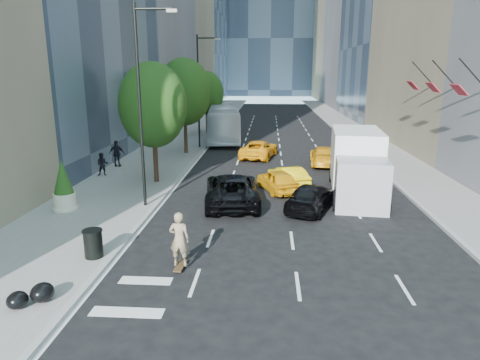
# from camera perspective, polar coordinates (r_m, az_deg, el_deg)

# --- Properties ---
(ground) EXTENTS (160.00, 160.00, 0.00)m
(ground) POSITION_cam_1_polar(r_m,az_deg,el_deg) (18.50, 3.82, -7.94)
(ground) COLOR black
(ground) RESTS_ON ground
(sidewalk_left) EXTENTS (6.00, 120.00, 0.15)m
(sidewalk_left) POSITION_cam_1_polar(r_m,az_deg,el_deg) (48.47, -6.82, 5.96)
(sidewalk_left) COLOR slate
(sidewalk_left) RESTS_ON ground
(sidewalk_right) EXTENTS (4.00, 120.00, 0.15)m
(sidewalk_right) POSITION_cam_1_polar(r_m,az_deg,el_deg) (48.69, 15.85, 5.55)
(sidewalk_right) COLOR slate
(sidewalk_right) RESTS_ON ground
(lamp_near) EXTENTS (2.13, 0.22, 10.00)m
(lamp_near) POSITION_cam_1_polar(r_m,az_deg,el_deg) (22.07, -12.84, 10.88)
(lamp_near) COLOR black
(lamp_near) RESTS_ON sidewalk_left
(lamp_far) EXTENTS (2.13, 0.22, 10.00)m
(lamp_far) POSITION_cam_1_polar(r_m,az_deg,el_deg) (39.65, -5.33, 12.50)
(lamp_far) COLOR black
(lamp_far) RESTS_ON sidewalk_left
(tree_near) EXTENTS (4.20, 4.20, 7.46)m
(tree_near) POSITION_cam_1_polar(r_m,az_deg,el_deg) (27.17, -11.53, 9.73)
(tree_near) COLOR black
(tree_near) RESTS_ON sidewalk_left
(tree_mid) EXTENTS (4.50, 4.50, 7.99)m
(tree_mid) POSITION_cam_1_polar(r_m,az_deg,el_deg) (36.87, -7.44, 11.55)
(tree_mid) COLOR black
(tree_mid) RESTS_ON sidewalk_left
(tree_far) EXTENTS (3.90, 3.90, 6.92)m
(tree_far) POSITION_cam_1_polar(r_m,az_deg,el_deg) (49.70, -4.47, 11.49)
(tree_far) COLOR black
(tree_far) RESTS_ON sidewalk_left
(traffic_signal) EXTENTS (2.48, 0.53, 5.20)m
(traffic_signal) POSITION_cam_1_polar(r_m,az_deg,el_deg) (57.55, -2.49, 11.50)
(traffic_signal) COLOR black
(traffic_signal) RESTS_ON sidewalk_left
(facade_flags) EXTENTS (1.85, 13.30, 2.05)m
(facade_flags) POSITION_cam_1_polar(r_m,az_deg,el_deg) (29.18, 25.94, 11.30)
(facade_flags) COLOR black
(facade_flags) RESTS_ON ground
(skateboarder) EXTENTS (0.76, 0.52, 2.02)m
(skateboarder) POSITION_cam_1_polar(r_m,az_deg,el_deg) (15.66, -8.08, -8.29)
(skateboarder) COLOR #847352
(skateboarder) RESTS_ON ground
(black_sedan_lincoln) EXTENTS (3.40, 6.27, 1.67)m
(black_sedan_lincoln) POSITION_cam_1_polar(r_m,az_deg,el_deg) (23.05, -1.09, -1.21)
(black_sedan_lincoln) COLOR black
(black_sedan_lincoln) RESTS_ON ground
(black_sedan_mercedes) EXTENTS (3.48, 5.05, 1.36)m
(black_sedan_mercedes) POSITION_cam_1_polar(r_m,az_deg,el_deg) (22.38, 9.56, -2.30)
(black_sedan_mercedes) COLOR black
(black_sedan_mercedes) RESTS_ON ground
(taxi_a) EXTENTS (2.85, 4.22, 1.33)m
(taxi_a) POSITION_cam_1_polar(r_m,az_deg,el_deg) (25.63, 5.02, -0.06)
(taxi_a) COLOR orange
(taxi_a) RESTS_ON ground
(taxi_b) EXTENTS (2.68, 4.06, 1.26)m
(taxi_b) POSITION_cam_1_polar(r_m,az_deg,el_deg) (26.92, 6.46, 0.52)
(taxi_b) COLOR yellow
(taxi_b) RESTS_ON ground
(taxi_c) EXTENTS (3.40, 5.56, 1.44)m
(taxi_c) POSITION_cam_1_polar(r_m,az_deg,el_deg) (35.69, 2.55, 4.14)
(taxi_c) COLOR #FFAB0D
(taxi_c) RESTS_ON ground
(taxi_d) EXTENTS (2.36, 5.10, 1.44)m
(taxi_d) POSITION_cam_1_polar(r_m,az_deg,el_deg) (33.50, 11.14, 3.21)
(taxi_d) COLOR orange
(taxi_d) RESTS_ON ground
(city_bus) EXTENTS (4.38, 13.29, 3.63)m
(city_bus) POSITION_cam_1_polar(r_m,az_deg,el_deg) (45.23, -2.17, 7.68)
(city_bus) COLOR white
(city_bus) RESTS_ON ground
(box_truck) EXTENTS (3.53, 7.88, 3.65)m
(box_truck) POSITION_cam_1_polar(r_m,az_deg,el_deg) (25.50, 15.34, 2.15)
(box_truck) COLOR silver
(box_truck) RESTS_ON ground
(pedestrian_a) EXTENTS (0.88, 0.76, 1.57)m
(pedestrian_a) POSITION_cam_1_polar(r_m,az_deg,el_deg) (30.21, -17.86, 2.01)
(pedestrian_a) COLOR black
(pedestrian_a) RESTS_ON sidewalk_left
(pedestrian_b) EXTENTS (1.14, 0.48, 1.95)m
(pedestrian_b) POSITION_cam_1_polar(r_m,az_deg,el_deg) (32.78, -16.08, 3.40)
(pedestrian_b) COLOR black
(pedestrian_b) RESTS_ON sidewalk_left
(trash_can) EXTENTS (0.69, 0.69, 1.03)m
(trash_can) POSITION_cam_1_polar(r_m,az_deg,el_deg) (17.20, -18.97, -8.09)
(trash_can) COLOR black
(trash_can) RESTS_ON sidewalk_left
(planter_shrub) EXTENTS (1.09, 1.09, 2.61)m
(planter_shrub) POSITION_cam_1_polar(r_m,az_deg,el_deg) (23.29, -22.48, -0.74)
(planter_shrub) COLOR beige
(planter_shrub) RESTS_ON sidewalk_left
(garbage_bags) EXTENTS (1.18, 1.14, 0.59)m
(garbage_bags) POSITION_cam_1_polar(r_m,az_deg,el_deg) (14.74, -25.94, -13.67)
(garbage_bags) COLOR black
(garbage_bags) RESTS_ON sidewalk_left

